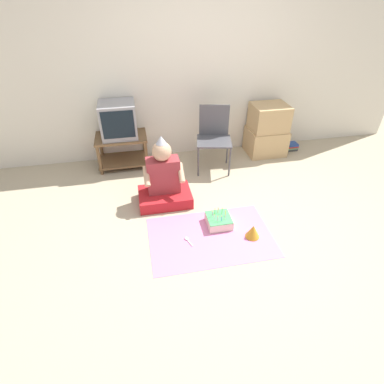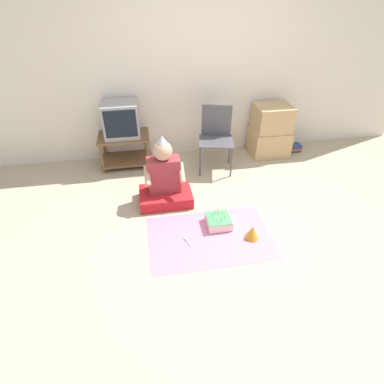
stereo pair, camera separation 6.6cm
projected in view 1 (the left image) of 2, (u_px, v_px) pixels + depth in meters
name	position (u px, v px, depth m)	size (l,w,h in m)	color
ground_plane	(237.00, 233.00, 3.17)	(16.00, 16.00, 0.00)	tan
wall_back	(199.00, 64.00, 4.01)	(6.40, 0.06, 2.55)	silver
tv_stand	(123.00, 148.00, 4.20)	(0.69, 0.47, 0.45)	brown
tv	(118.00, 120.00, 3.96)	(0.46, 0.43, 0.46)	#99999E
folding_chair	(214.00, 134.00, 4.03)	(0.53, 0.49, 0.86)	#4C4C51
cardboard_box_stack	(267.00, 131.00, 4.46)	(0.55, 0.47, 0.75)	tan
book_pile	(291.00, 146.00, 4.71)	(0.19, 0.15, 0.11)	#333338
person_seated	(164.00, 182.00, 3.48)	(0.62, 0.43, 0.84)	red
party_cloth	(211.00, 237.00, 3.12)	(1.27, 0.83, 0.01)	pink
birthday_cake	(219.00, 221.00, 3.25)	(0.26, 0.26, 0.18)	#F4E0C6
party_hat_blue	(253.00, 231.00, 3.08)	(0.15, 0.15, 0.14)	gold
plastic_spoon_near	(187.00, 239.00, 3.08)	(0.06, 0.14, 0.01)	white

